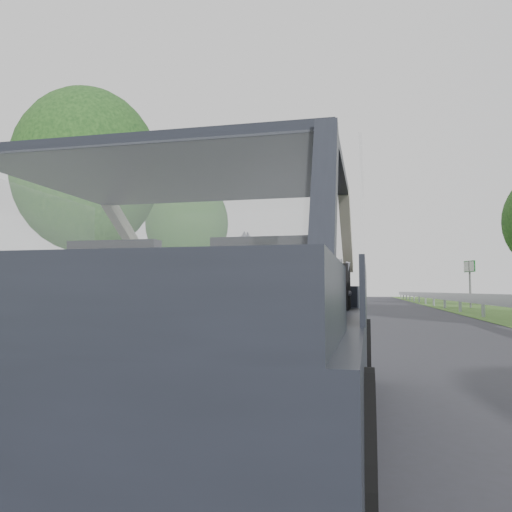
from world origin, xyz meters
The scene contains 11 objects.
ground centered at (0.00, 0.00, 0.00)m, with size 140.00×140.00×0.00m, color #33323A.
subject_car centered at (0.00, 0.00, 0.72)m, with size 1.80×4.00×1.45m, color black.
dashboard centered at (0.00, 0.62, 0.85)m, with size 1.58×0.45×0.30m, color black.
driver_seat centered at (-0.40, -0.29, 0.88)m, with size 0.50×0.72×0.42m, color black.
passenger_seat centered at (0.40, -0.29, 0.88)m, with size 0.50×0.72×0.42m, color black.
steering_wheel centered at (-0.40, 0.33, 0.92)m, with size 0.36×0.36×0.04m, color black.
cat centered at (0.30, 0.60, 1.08)m, with size 0.55×0.17×0.25m, color gray.
other_car centered at (-1.47, 15.57, 0.68)m, with size 1.63×4.12×1.35m, color #A0A4AA.
highway_sign centered at (5.77, 23.18, 1.15)m, with size 0.09×0.92×2.30m, color #136322.
tree_5 centered at (-9.69, 14.38, 4.23)m, with size 5.58×5.58×8.46m, color #163316, non-canonical shape.
tree_6 centered at (-9.63, 25.26, 3.74)m, with size 4.94×4.94×7.48m, color #163316, non-canonical shape.
Camera 1 is at (0.91, -2.81, 0.82)m, focal length 35.00 mm.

